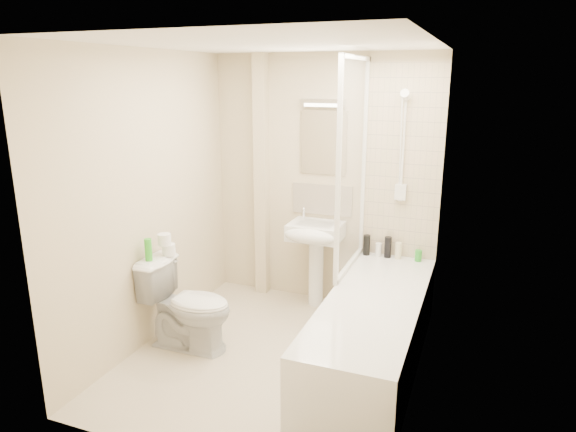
% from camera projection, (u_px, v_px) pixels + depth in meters
% --- Properties ---
extents(floor, '(2.50, 2.50, 0.00)m').
position_uv_depth(floor, '(274.00, 357.00, 4.13)').
color(floor, beige).
rests_on(floor, ground).
extents(wall_back, '(2.20, 0.02, 2.40)m').
position_uv_depth(wall_back, '(323.00, 182.00, 4.94)').
color(wall_back, beige).
rests_on(wall_back, ground).
extents(wall_left, '(0.02, 2.50, 2.40)m').
position_uv_depth(wall_left, '(149.00, 201.00, 4.19)').
color(wall_left, beige).
rests_on(wall_left, ground).
extents(wall_right, '(0.02, 2.50, 2.40)m').
position_uv_depth(wall_right, '(424.00, 229.00, 3.43)').
color(wall_right, beige).
rests_on(wall_right, ground).
extents(ceiling, '(2.20, 2.50, 0.02)m').
position_uv_depth(ceiling, '(271.00, 44.00, 3.50)').
color(ceiling, white).
rests_on(ceiling, wall_back).
extents(tile_back, '(0.70, 0.01, 1.75)m').
position_uv_depth(tile_back, '(403.00, 164.00, 4.61)').
color(tile_back, beige).
rests_on(tile_back, wall_back).
extents(tile_right, '(0.01, 2.10, 1.75)m').
position_uv_depth(tile_right, '(428.00, 190.00, 3.55)').
color(tile_right, beige).
rests_on(tile_right, wall_right).
extents(pipe_boxing, '(0.12, 0.12, 2.40)m').
position_uv_depth(pipe_boxing, '(262.00, 179.00, 5.10)').
color(pipe_boxing, beige).
rests_on(pipe_boxing, ground).
extents(splashback, '(0.60, 0.02, 0.30)m').
position_uv_depth(splashback, '(322.00, 199.00, 4.97)').
color(splashback, beige).
rests_on(splashback, wall_back).
extents(mirror, '(0.46, 0.01, 0.60)m').
position_uv_depth(mirror, '(323.00, 143.00, 4.83)').
color(mirror, white).
rests_on(mirror, wall_back).
extents(strip_light, '(0.42, 0.07, 0.07)m').
position_uv_depth(strip_light, '(323.00, 103.00, 4.71)').
color(strip_light, silver).
rests_on(strip_light, wall_back).
extents(bathtub, '(0.70, 2.10, 0.55)m').
position_uv_depth(bathtub, '(373.00, 330.00, 3.97)').
color(bathtub, white).
rests_on(bathtub, ground).
extents(shower_screen, '(0.04, 0.92, 1.80)m').
position_uv_depth(shower_screen, '(353.00, 166.00, 4.33)').
color(shower_screen, white).
rests_on(shower_screen, bathtub).
extents(shower_fixture, '(0.10, 0.16, 0.99)m').
position_uv_depth(shower_fixture, '(403.00, 151.00, 4.54)').
color(shower_fixture, white).
rests_on(shower_fixture, wall_back).
extents(pedestal_sink, '(0.50, 0.47, 0.96)m').
position_uv_depth(pedestal_sink, '(314.00, 241.00, 4.86)').
color(pedestal_sink, white).
rests_on(pedestal_sink, ground).
extents(bottle_black_a, '(0.06, 0.06, 0.19)m').
position_uv_depth(bottle_black_a, '(367.00, 245.00, 4.84)').
color(bottle_black_a, black).
rests_on(bottle_black_a, bathtub).
extents(bottle_white_a, '(0.06, 0.06, 0.13)m').
position_uv_depth(bottle_white_a, '(379.00, 250.00, 4.81)').
color(bottle_white_a, white).
rests_on(bottle_white_a, bathtub).
extents(bottle_black_b, '(0.07, 0.07, 0.20)m').
position_uv_depth(bottle_black_b, '(388.00, 247.00, 4.77)').
color(bottle_black_b, black).
rests_on(bottle_black_b, bathtub).
extents(bottle_cream, '(0.06, 0.06, 0.16)m').
position_uv_depth(bottle_cream, '(398.00, 251.00, 4.74)').
color(bottle_cream, beige).
rests_on(bottle_cream, bathtub).
extents(bottle_green, '(0.06, 0.06, 0.10)m').
position_uv_depth(bottle_green, '(418.00, 256.00, 4.68)').
color(bottle_green, green).
rests_on(bottle_green, bathtub).
extents(toilet, '(0.44, 0.75, 0.75)m').
position_uv_depth(toilet, '(188.00, 305.00, 4.20)').
color(toilet, white).
rests_on(toilet, ground).
extents(toilet_roll_lower, '(0.11, 0.11, 0.09)m').
position_uv_depth(toilet_roll_lower, '(169.00, 249.00, 4.25)').
color(toilet_roll_lower, white).
rests_on(toilet_roll_lower, toilet).
extents(toilet_roll_upper, '(0.11, 0.11, 0.09)m').
position_uv_depth(toilet_roll_upper, '(164.00, 239.00, 4.21)').
color(toilet_roll_upper, white).
rests_on(toilet_roll_upper, toilet_roll_lower).
extents(green_bottle, '(0.06, 0.06, 0.18)m').
position_uv_depth(green_bottle, '(148.00, 250.00, 4.10)').
color(green_bottle, green).
rests_on(green_bottle, toilet).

